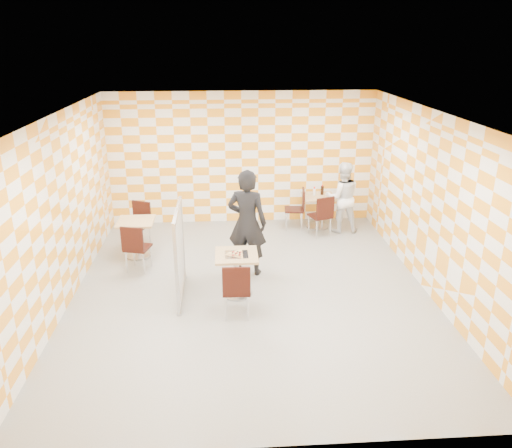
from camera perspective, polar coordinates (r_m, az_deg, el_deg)
The scene contains 15 objects.
room_shell at distance 8.57m, azimuth -0.82°, elevation 2.98°, with size 7.00×7.00×7.00m.
main_table at distance 8.31m, azimuth -2.23°, elevation -4.97°, with size 0.70×0.70×0.75m.
second_table at distance 11.36m, azimuth 7.11°, elevation 2.05°, with size 0.70×0.70×0.75m.
empty_table at distance 10.04m, azimuth -13.49°, elevation -0.91°, with size 0.70×0.70×0.75m.
chair_main_front at distance 7.62m, azimuth -2.24°, elevation -7.22°, with size 0.43×0.44×0.92m.
chair_second_front at distance 10.81m, azimuth 7.59°, elevation 1.24°, with size 0.54×0.55×0.92m.
chair_second_side at distance 11.23m, azimuth 4.87°, elevation 2.11°, with size 0.47×0.46×0.92m.
chair_empty_near at distance 9.35m, azimuth -13.64°, elevation -2.34°, with size 0.52×0.52×0.92m.
chair_empty_far at distance 10.57m, azimuth -13.17°, elevation 0.42°, with size 0.56×0.57×0.92m.
partition at distance 8.26m, azimuth -8.73°, elevation -3.25°, with size 0.08×1.38×1.55m.
man_dark at distance 8.92m, azimuth -1.02°, elevation 0.14°, with size 0.71×0.47×1.96m, color black.
man_white at distance 11.13m, azimuth 9.83°, elevation 3.03°, with size 0.77×0.60×1.58m, color white.
pizza_on_foil at distance 8.19m, azimuth -2.25°, elevation -3.39°, with size 0.40×0.40×0.04m.
sport_bottle at distance 11.29m, azimuth 6.67°, elevation 3.70°, with size 0.06×0.06×0.20m.
soda_bottle at distance 11.36m, azimuth 7.58°, elevation 3.86°, with size 0.07×0.07×0.23m.
Camera 1 is at (-0.43, -7.61, 4.10)m, focal length 35.00 mm.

